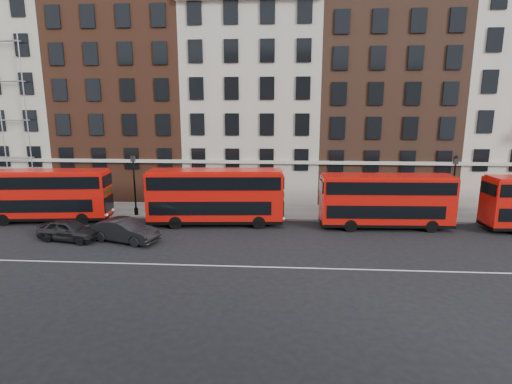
# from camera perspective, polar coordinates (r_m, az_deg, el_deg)

# --- Properties ---
(ground) EXTENTS (120.00, 120.00, 0.00)m
(ground) POSITION_cam_1_polar(r_m,az_deg,el_deg) (25.72, -3.29, -8.83)
(ground) COLOR black
(ground) RESTS_ON ground
(pavement) EXTENTS (80.00, 5.00, 0.15)m
(pavement) POSITION_cam_1_polar(r_m,az_deg,el_deg) (35.66, -1.22, -2.76)
(pavement) COLOR gray
(pavement) RESTS_ON ground
(kerb) EXTENTS (80.00, 0.30, 0.16)m
(kerb) POSITION_cam_1_polar(r_m,az_deg,el_deg) (33.25, -1.60, -3.84)
(kerb) COLOR gray
(kerb) RESTS_ON ground
(road_centre_line) EXTENTS (70.00, 0.12, 0.01)m
(road_centre_line) POSITION_cam_1_polar(r_m,az_deg,el_deg) (23.87, -3.88, -10.51)
(road_centre_line) COLOR white
(road_centre_line) RESTS_ON ground
(building_terrace) EXTENTS (64.00, 11.95, 22.00)m
(building_terrace) POSITION_cam_1_polar(r_m,az_deg,el_deg) (41.89, -0.81, 13.46)
(building_terrace) COLOR beige
(building_terrace) RESTS_ON ground
(bus_a) EXTENTS (10.32, 3.51, 4.25)m
(bus_a) POSITION_cam_1_polar(r_m,az_deg,el_deg) (36.46, -27.99, -0.29)
(bus_a) COLOR red
(bus_a) RESTS_ON ground
(bus_b) EXTENTS (10.70, 3.31, 4.43)m
(bus_b) POSITION_cam_1_polar(r_m,az_deg,el_deg) (31.44, -5.87, -0.51)
(bus_b) COLOR red
(bus_b) RESTS_ON ground
(bus_c) EXTENTS (10.01, 2.79, 4.17)m
(bus_c) POSITION_cam_1_polar(r_m,az_deg,el_deg) (32.02, 18.01, -1.07)
(bus_c) COLOR red
(bus_c) RESTS_ON ground
(car_rear) EXTENTS (4.62, 2.53, 1.49)m
(car_rear) POSITION_cam_1_polar(r_m,az_deg,el_deg) (30.92, -25.17, -4.93)
(car_rear) COLOR #232326
(car_rear) RESTS_ON ground
(car_front) EXTENTS (5.09, 3.03, 1.58)m
(car_front) POSITION_cam_1_polar(r_m,az_deg,el_deg) (29.20, -18.25, -5.24)
(car_front) COLOR black
(car_front) RESTS_ON ground
(lamp_post_left) EXTENTS (0.44, 0.44, 5.33)m
(lamp_post_left) POSITION_cam_1_polar(r_m,az_deg,el_deg) (35.11, -17.00, 1.50)
(lamp_post_left) COLOR black
(lamp_post_left) RESTS_ON pavement
(lamp_post_right) EXTENTS (0.44, 0.44, 5.33)m
(lamp_post_right) POSITION_cam_1_polar(r_m,az_deg,el_deg) (35.77, 26.37, 0.96)
(lamp_post_right) COLOR black
(lamp_post_right) RESTS_ON pavement
(iron_railings) EXTENTS (6.60, 0.06, 1.00)m
(iron_railings) POSITION_cam_1_polar(r_m,az_deg,el_deg) (37.65, -0.93, -1.07)
(iron_railings) COLOR black
(iron_railings) RESTS_ON pavement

